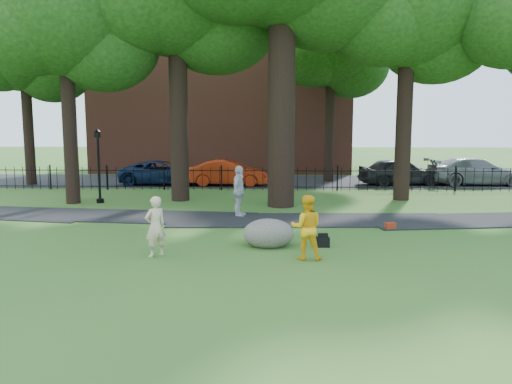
{
  "coord_description": "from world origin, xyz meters",
  "views": [
    {
      "loc": [
        -0.38,
        -13.63,
        3.43
      ],
      "look_at": [
        -0.88,
        2.0,
        1.28
      ],
      "focal_mm": 35.0,
      "sensor_mm": 36.0,
      "label": 1
    }
  ],
  "objects_px": {
    "woman": "(155,226)",
    "red_sedan": "(229,173)",
    "lamppost": "(99,167)",
    "boulder": "(268,232)",
    "man": "(306,227)"
  },
  "relations": [
    {
      "from": "boulder",
      "to": "red_sedan",
      "type": "xyz_separation_m",
      "value": [
        -2.3,
        13.73,
        0.3
      ]
    },
    {
      "from": "red_sedan",
      "to": "boulder",
      "type": "bearing_deg",
      "value": -168.51
    },
    {
      "from": "boulder",
      "to": "woman",
      "type": "bearing_deg",
      "value": -158.24
    },
    {
      "from": "lamppost",
      "to": "man",
      "type": "bearing_deg",
      "value": -40.91
    },
    {
      "from": "lamppost",
      "to": "boulder",
      "type": "bearing_deg",
      "value": -39.81
    },
    {
      "from": "man",
      "to": "boulder",
      "type": "relative_size",
      "value": 1.15
    },
    {
      "from": "woman",
      "to": "red_sedan",
      "type": "bearing_deg",
      "value": -133.5
    },
    {
      "from": "woman",
      "to": "red_sedan",
      "type": "distance_m",
      "value": 14.91
    },
    {
      "from": "woman",
      "to": "boulder",
      "type": "relative_size",
      "value": 1.1
    },
    {
      "from": "lamppost",
      "to": "red_sedan",
      "type": "xyz_separation_m",
      "value": [
        5.11,
        6.16,
        -0.86
      ]
    },
    {
      "from": "woman",
      "to": "lamppost",
      "type": "xyz_separation_m",
      "value": [
        -4.49,
        8.73,
        0.79
      ]
    },
    {
      "from": "woman",
      "to": "man",
      "type": "distance_m",
      "value": 3.9
    },
    {
      "from": "man",
      "to": "boulder",
      "type": "distance_m",
      "value": 1.69
    },
    {
      "from": "boulder",
      "to": "lamppost",
      "type": "height_order",
      "value": "lamppost"
    },
    {
      "from": "lamppost",
      "to": "red_sedan",
      "type": "height_order",
      "value": "lamppost"
    }
  ]
}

